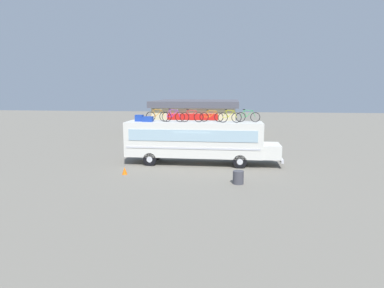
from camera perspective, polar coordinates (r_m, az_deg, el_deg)
name	(u,v)px	position (r m, az deg, el deg)	size (l,w,h in m)	color
ground_plane	(194,164)	(24.49, 0.31, -3.37)	(120.00, 120.00, 0.00)	slate
bus	(197,140)	(24.14, 0.89, 0.75)	(11.16, 2.42, 3.08)	silver
luggage_bag_1	(139,118)	(24.65, -9.00, 4.40)	(0.57, 0.42, 0.47)	#193899
luggage_bag_2	(148,119)	(24.29, -7.54, 4.25)	(0.70, 0.54, 0.37)	#193899
rooftop_bicycle_1	(157,116)	(24.42, -5.96, 4.77)	(1.71, 0.44, 0.93)	black
rooftop_bicycle_2	(173,116)	(23.93, -3.22, 4.73)	(1.67, 0.44, 0.94)	black
rooftop_bicycle_3	(192,117)	(23.79, -0.08, 4.69)	(1.70, 0.44, 0.91)	black
rooftop_bicycle_4	(211,117)	(24.10, 3.33, 4.70)	(1.71, 0.44, 0.87)	black
rooftop_bicycle_5	(230,117)	(23.55, 6.45, 4.60)	(1.66, 0.44, 0.93)	black
rooftop_bicycle_6	(248,117)	(24.15, 9.53, 4.64)	(1.72, 0.44, 0.92)	black
roadside_building	(197,117)	(41.66, 0.87, 4.72)	(10.14, 10.12, 4.09)	beige
trash_bin	(238,177)	(19.39, 7.92, -5.68)	(0.62, 0.62, 0.75)	#3F3F47
traffic_cone	(125,171)	(21.78, -11.45, -4.51)	(0.34, 0.34, 0.47)	orange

